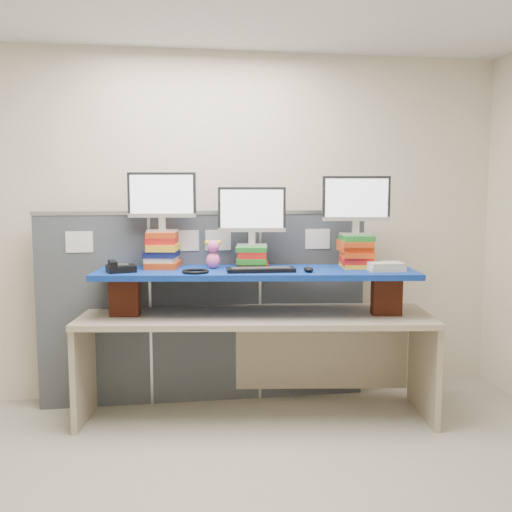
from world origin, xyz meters
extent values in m
cube|color=#EFDFC5|center=(0.00, 0.00, 1.40)|extent=(5.00, 4.00, 2.80)
cube|color=#3E434A|center=(-0.87, 1.78, 0.75)|extent=(0.85, 0.05, 1.50)
cube|color=#3E434A|center=(0.00, 1.78, 0.75)|extent=(0.85, 0.05, 1.50)
cube|color=#3E434A|center=(0.87, 1.78, 0.75)|extent=(0.85, 0.05, 1.50)
cube|color=#A9ACB0|center=(0.00, 1.78, 1.51)|extent=(2.60, 0.06, 0.03)
cube|color=white|center=(-0.95, 1.75, 1.30)|extent=(0.20, 0.00, 0.16)
cube|color=white|center=(-0.15, 1.75, 1.30)|extent=(0.20, 0.00, 0.16)
cube|color=white|center=(0.10, 1.75, 1.30)|extent=(0.20, 0.00, 0.16)
cube|color=white|center=(0.90, 1.75, 1.30)|extent=(0.20, 0.00, 0.16)
cube|color=tan|center=(0.35, 1.41, 0.76)|extent=(2.64, 1.09, 0.04)
cube|color=tan|center=(-0.90, 1.58, 0.37)|extent=(0.14, 0.69, 0.74)
cube|color=tan|center=(1.60, 1.24, 0.37)|extent=(0.14, 0.69, 0.74)
cube|color=maroon|center=(-0.60, 1.48, 0.92)|extent=(0.22, 0.14, 0.29)
cube|color=maroon|center=(1.29, 1.23, 0.92)|extent=(0.22, 0.14, 0.29)
cube|color=navy|center=(0.35, 1.41, 1.09)|extent=(2.38, 0.89, 0.04)
cube|color=#C63D12|center=(-0.32, 1.62, 1.13)|extent=(0.28, 0.33, 0.05)
cube|color=#BAB8B1|center=(-0.34, 1.63, 1.17)|extent=(0.26, 0.31, 0.04)
cube|color=#11164B|center=(-0.34, 1.62, 1.22)|extent=(0.28, 0.31, 0.05)
cube|color=yellow|center=(-0.32, 1.61, 1.26)|extent=(0.25, 0.29, 0.05)
cube|color=red|center=(-0.33, 1.63, 1.31)|extent=(0.25, 0.29, 0.05)
cube|color=#C63D12|center=(-0.33, 1.62, 1.36)|extent=(0.24, 0.29, 0.04)
cube|color=red|center=(0.34, 1.54, 1.13)|extent=(0.27, 0.31, 0.04)
cube|color=#1F7627|center=(0.33, 1.52, 1.17)|extent=(0.27, 0.32, 0.04)
cube|color=red|center=(0.34, 1.52, 1.21)|extent=(0.26, 0.31, 0.05)
cube|color=#1F7627|center=(0.34, 1.53, 1.25)|extent=(0.28, 0.33, 0.04)
cube|color=yellow|center=(1.11, 1.42, 1.13)|extent=(0.24, 0.28, 0.03)
cube|color=red|center=(1.11, 1.42, 1.17)|extent=(0.27, 0.30, 0.05)
cube|color=#C63D12|center=(1.12, 1.41, 1.21)|extent=(0.26, 0.31, 0.04)
cube|color=#C63D12|center=(1.11, 1.43, 1.25)|extent=(0.25, 0.28, 0.04)
cube|color=#C63D12|center=(1.10, 1.42, 1.29)|extent=(0.25, 0.30, 0.04)
cube|color=#1F7627|center=(1.11, 1.43, 1.33)|extent=(0.25, 0.29, 0.04)
cube|color=#B7B8BD|center=(-0.33, 1.62, 1.39)|extent=(0.24, 0.17, 0.02)
cube|color=#B7B8BD|center=(-0.33, 1.62, 1.44)|extent=(0.06, 0.05, 0.09)
cube|color=black|center=(-0.33, 1.62, 1.65)|extent=(0.50, 0.10, 0.33)
cube|color=white|center=(-0.33, 1.60, 1.65)|extent=(0.46, 0.07, 0.29)
cube|color=#B7B8BD|center=(0.34, 1.53, 1.28)|extent=(0.24, 0.17, 0.02)
cube|color=#B7B8BD|center=(0.34, 1.53, 1.33)|extent=(0.06, 0.05, 0.09)
cube|color=black|center=(0.34, 1.53, 1.54)|extent=(0.50, 0.10, 0.33)
cube|color=white|center=(0.34, 1.51, 1.54)|extent=(0.46, 0.07, 0.29)
cube|color=#B7B8BD|center=(1.11, 1.42, 1.36)|extent=(0.24, 0.17, 0.02)
cube|color=#B7B8BD|center=(1.11, 1.42, 1.41)|extent=(0.06, 0.05, 0.09)
cube|color=black|center=(1.11, 1.42, 1.63)|extent=(0.50, 0.10, 0.33)
cube|color=white|center=(1.11, 1.40, 1.63)|extent=(0.46, 0.07, 0.29)
cube|color=black|center=(0.37, 1.29, 1.12)|extent=(0.49, 0.18, 0.03)
cube|color=#2A2A2C|center=(0.37, 1.29, 1.14)|extent=(0.42, 0.12, 0.00)
ellipsoid|color=black|center=(0.70, 1.23, 1.13)|extent=(0.09, 0.13, 0.04)
cube|color=black|center=(-0.62, 1.43, 1.13)|extent=(0.23, 0.22, 0.05)
cube|color=#2A2A2C|center=(-0.62, 1.43, 1.16)|extent=(0.12, 0.12, 0.01)
cube|color=black|center=(-0.68, 1.41, 1.17)|extent=(0.09, 0.18, 0.03)
torus|color=black|center=(-0.10, 1.30, 1.12)|extent=(0.21, 0.21, 0.02)
ellipsoid|color=pink|center=(0.04, 1.52, 1.17)|extent=(0.10, 0.09, 0.12)
sphere|color=pink|center=(0.04, 1.52, 1.27)|extent=(0.09, 0.09, 0.09)
sphere|color=yellow|center=(0.00, 1.52, 1.30)|extent=(0.04, 0.04, 0.04)
sphere|color=yellow|center=(0.08, 1.52, 1.30)|extent=(0.04, 0.04, 0.04)
cube|color=beige|center=(1.27, 1.21, 1.12)|extent=(0.26, 0.21, 0.03)
cube|color=beige|center=(1.27, 1.21, 1.15)|extent=(0.25, 0.20, 0.03)
camera|label=1|loc=(-0.27, -2.68, 1.68)|focal=40.00mm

